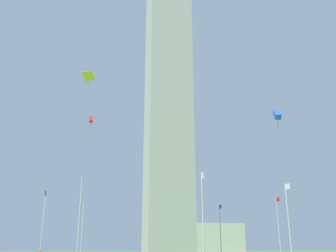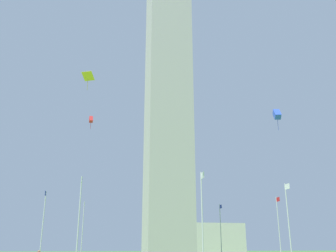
% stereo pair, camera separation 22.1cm
% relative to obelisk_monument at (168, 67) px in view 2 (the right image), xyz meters
% --- Properties ---
extents(obelisk_monument, '(6.68, 6.68, 60.71)m').
position_rel_obelisk_monument_xyz_m(obelisk_monument, '(0.00, 0.00, 0.00)').
color(obelisk_monument, '#B7B2A8').
rests_on(obelisk_monument, ground).
extents(flagpole_n, '(1.12, 0.14, 9.48)m').
position_rel_obelisk_monument_xyz_m(flagpole_n, '(17.31, 0.00, -25.22)').
color(flagpole_n, silver).
rests_on(flagpole_n, ground).
extents(flagpole_ne, '(1.12, 0.14, 9.48)m').
position_rel_obelisk_monument_xyz_m(flagpole_ne, '(12.26, 12.21, -25.22)').
color(flagpole_ne, silver).
rests_on(flagpole_ne, ground).
extents(flagpole_e, '(1.12, 0.14, 9.48)m').
position_rel_obelisk_monument_xyz_m(flagpole_e, '(0.05, 17.26, -25.22)').
color(flagpole_e, silver).
rests_on(flagpole_e, ground).
extents(flagpole_se, '(1.12, 0.14, 9.48)m').
position_rel_obelisk_monument_xyz_m(flagpole_se, '(-12.15, 12.21, -25.22)').
color(flagpole_se, silver).
rests_on(flagpole_se, ground).
extents(flagpole_s, '(1.12, 0.14, 9.48)m').
position_rel_obelisk_monument_xyz_m(flagpole_s, '(-17.21, 0.00, -25.22)').
color(flagpole_s, silver).
rests_on(flagpole_s, ground).
extents(flagpole_sw, '(1.12, 0.14, 9.48)m').
position_rel_obelisk_monument_xyz_m(flagpole_sw, '(-12.15, -12.21, -25.22)').
color(flagpole_sw, silver).
rests_on(flagpole_sw, ground).
extents(flagpole_w, '(1.12, 0.14, 9.48)m').
position_rel_obelisk_monument_xyz_m(flagpole_w, '(0.05, -17.26, -25.22)').
color(flagpole_w, silver).
rests_on(flagpole_w, ground).
extents(flagpole_nw, '(1.12, 0.14, 9.48)m').
position_rel_obelisk_monument_xyz_m(flagpole_nw, '(12.26, -12.21, -25.22)').
color(flagpole_nw, silver).
rests_on(flagpole_nw, ground).
extents(kite_blue_box, '(1.62, 1.09, 2.94)m').
position_rel_obelisk_monument_xyz_m(kite_blue_box, '(12.35, 11.97, -11.91)').
color(kite_blue_box, blue).
extents(kite_yellow_diamond, '(1.58, 1.68, 2.23)m').
position_rel_obelisk_monument_xyz_m(kite_yellow_diamond, '(11.38, -12.36, -8.36)').
color(kite_yellow_diamond, yellow).
extents(kite_red_box, '(0.86, 0.56, 1.82)m').
position_rel_obelisk_monument_xyz_m(kite_red_box, '(5.03, -11.76, -11.76)').
color(kite_red_box, red).
extents(distant_building, '(29.88, 13.22, 7.96)m').
position_rel_obelisk_monument_xyz_m(distant_building, '(-55.58, 22.40, -26.38)').
color(distant_building, beige).
rests_on(distant_building, ground).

